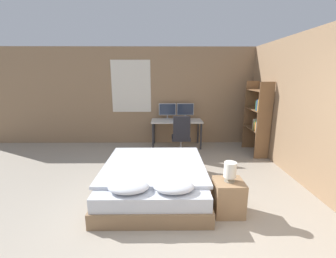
# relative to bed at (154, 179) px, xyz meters

# --- Properties ---
(ground_plane) EXTENTS (20.00, 20.00, 0.00)m
(ground_plane) POSITION_rel_bed_xyz_m (0.52, -1.25, -0.24)
(ground_plane) COLOR #9E9384
(wall_back) EXTENTS (12.00, 0.08, 2.70)m
(wall_back) POSITION_rel_bed_xyz_m (0.50, 2.95, 1.12)
(wall_back) COLOR #8E7051
(wall_back) RESTS_ON ground_plane
(wall_side_right) EXTENTS (0.06, 12.00, 2.70)m
(wall_side_right) POSITION_rel_bed_xyz_m (2.68, 0.25, 1.11)
(wall_side_right) COLOR #8E7051
(wall_side_right) RESTS_ON ground_plane
(bed) EXTENTS (1.68, 2.00, 0.55)m
(bed) POSITION_rel_bed_xyz_m (0.00, 0.00, 0.00)
(bed) COLOR #846647
(bed) RESTS_ON ground_plane
(nightstand) EXTENTS (0.41, 0.39, 0.49)m
(nightstand) POSITION_rel_bed_xyz_m (1.08, -0.61, 0.01)
(nightstand) COLOR #997551
(nightstand) RESTS_ON ground_plane
(bedside_lamp) EXTENTS (0.17, 0.17, 0.28)m
(bedside_lamp) POSITION_rel_bed_xyz_m (1.08, -0.61, 0.42)
(bedside_lamp) COLOR gray
(bedside_lamp) RESTS_ON nightstand
(desk) EXTENTS (1.37, 0.66, 0.74)m
(desk) POSITION_rel_bed_xyz_m (0.50, 2.55, 0.41)
(desk) COLOR beige
(desk) RESTS_ON ground_plane
(monitor_left) EXTENTS (0.48, 0.16, 0.44)m
(monitor_left) POSITION_rel_bed_xyz_m (0.25, 2.77, 0.75)
(monitor_left) COLOR #B7B7BC
(monitor_left) RESTS_ON desk
(monitor_right) EXTENTS (0.48, 0.16, 0.44)m
(monitor_right) POSITION_rel_bed_xyz_m (0.75, 2.77, 0.75)
(monitor_right) COLOR #B7B7BC
(monitor_right) RESTS_ON desk
(keyboard) EXTENTS (0.40, 0.13, 0.02)m
(keyboard) POSITION_rel_bed_xyz_m (0.50, 2.32, 0.51)
(keyboard) COLOR #B7B7BC
(keyboard) RESTS_ON desk
(computer_mouse) EXTENTS (0.07, 0.05, 0.04)m
(computer_mouse) POSITION_rel_bed_xyz_m (0.79, 2.32, 0.52)
(computer_mouse) COLOR #B7B7BC
(computer_mouse) RESTS_ON desk
(office_chair) EXTENTS (0.52, 0.52, 1.02)m
(office_chair) POSITION_rel_bed_xyz_m (0.57, 1.73, 0.17)
(office_chair) COLOR black
(office_chair) RESTS_ON ground_plane
(bookshelf) EXTENTS (0.33, 0.89, 1.80)m
(bookshelf) POSITION_rel_bed_xyz_m (2.46, 1.90, 0.74)
(bookshelf) COLOR brown
(bookshelf) RESTS_ON ground_plane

